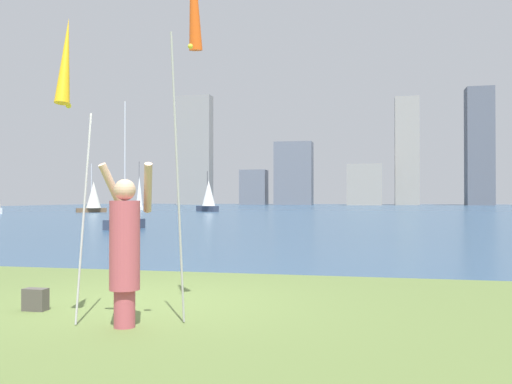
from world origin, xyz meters
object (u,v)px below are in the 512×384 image
at_px(sailboat_2, 93,196).
at_px(sailboat_7, 125,222).
at_px(sailboat_1, 139,193).
at_px(person, 125,246).
at_px(sailboat_6, 208,196).
at_px(kite_flag_left, 66,69).
at_px(bag, 35,299).

height_order(sailboat_2, sailboat_7, sailboat_7).
relative_size(sailboat_2, sailboat_7, 0.83).
bearing_deg(sailboat_1, sailboat_7, -66.88).
relative_size(person, sailboat_6, 0.43).
bearing_deg(sailboat_1, kite_flag_left, -66.72).
relative_size(person, sailboat_1, 0.31).
height_order(bag, sailboat_2, sailboat_2).
xyz_separation_m(sailboat_2, sailboat_6, (10.11, 5.33, 0.05)).
relative_size(bag, sailboat_2, 0.06).
relative_size(sailboat_1, sailboat_2, 1.21).
bearing_deg(person, sailboat_6, 107.85).
relative_size(kite_flag_left, sailboat_7, 0.58).
bearing_deg(sailboat_6, person, -74.04).
distance_m(kite_flag_left, sailboat_7, 19.51).
bearing_deg(sailboat_6, sailboat_7, -79.75).
bearing_deg(kite_flag_left, bag, 137.77).
distance_m(sailboat_1, sailboat_7, 41.46).
xyz_separation_m(bag, sailboat_1, (-23.11, 54.99, 1.80)).
height_order(bag, sailboat_6, sailboat_6).
bearing_deg(sailboat_6, bag, -75.49).
bearing_deg(sailboat_7, sailboat_2, 121.05).
distance_m(sailboat_1, sailboat_6, 12.37).
xyz_separation_m(kite_flag_left, sailboat_2, (-23.59, 44.03, -1.23)).
bearing_deg(person, bag, 160.42).
height_order(sailboat_1, sailboat_7, sailboat_7).
bearing_deg(sailboat_6, kite_flag_left, -74.73).
bearing_deg(sailboat_2, bag, -62.30).
height_order(sailboat_1, sailboat_6, sailboat_1).
xyz_separation_m(kite_flag_left, sailboat_7, (-7.76, 17.73, -2.48)).
distance_m(sailboat_1, sailboat_2, 11.81).
bearing_deg(sailboat_2, person, -61.11).
distance_m(bag, sailboat_1, 59.68).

